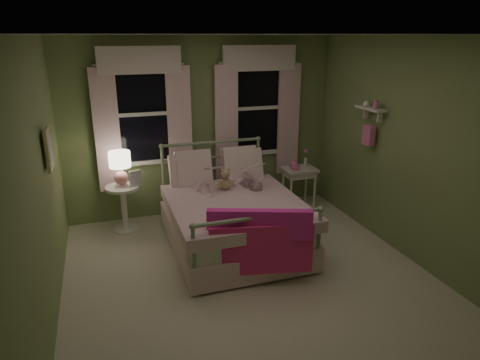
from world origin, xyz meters
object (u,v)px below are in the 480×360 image
object	(u,v)px
child_left	(201,167)
nightstand_right	(299,174)
child_right	(242,164)
table_lamp	(120,165)
bed	(231,217)
teddy_bear	(225,181)
nightstand_left	(124,202)

from	to	relation	value
child_left	nightstand_right	bearing A→B (deg)	-167.62
child_right	nightstand_right	world-z (taller)	child_right
child_left	child_right	xyz separation A→B (m)	(0.56, 0.00, -0.01)
nightstand_right	table_lamp	bearing A→B (deg)	179.94
bed	teddy_bear	xyz separation A→B (m)	(0.00, 0.26, 0.41)
child_right	table_lamp	distance (m)	1.63
bed	child_right	size ratio (longest dim) A/B	2.65
nightstand_left	bed	bearing A→B (deg)	-34.63
nightstand_left	nightstand_right	size ratio (longest dim) A/B	1.02
bed	teddy_bear	world-z (taller)	bed
bed	nightstand_left	size ratio (longest dim) A/B	3.13
teddy_bear	nightstand_left	world-z (taller)	teddy_bear
bed	child_left	xyz separation A→B (m)	(-0.28, 0.42, 0.58)
child_right	nightstand_left	distance (m)	1.71
nightstand_right	bed	bearing A→B (deg)	-147.37
child_left	child_right	distance (m)	0.56
table_lamp	nightstand_left	bearing A→B (deg)	0.00
bed	child_right	world-z (taller)	child_right
bed	nightstand_right	bearing A→B (deg)	32.63
nightstand_right	child_left	bearing A→B (deg)	-164.50
nightstand_right	teddy_bear	bearing A→B (deg)	-155.82
nightstand_left	nightstand_right	distance (m)	2.66
bed	nightstand_left	distance (m)	1.55
child_left	table_lamp	world-z (taller)	child_left
child_left	child_right	world-z (taller)	child_left
teddy_bear	table_lamp	distance (m)	1.43
nightstand_right	nightstand_left	bearing A→B (deg)	179.94
bed	teddy_bear	distance (m)	0.49
child_right	teddy_bear	distance (m)	0.36
child_left	table_lamp	bearing A→B (deg)	-27.92
child_left	nightstand_right	size ratio (longest dim) A/B	1.22
child_right	nightstand_right	distance (m)	1.25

